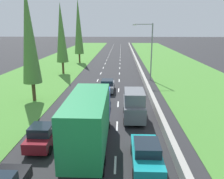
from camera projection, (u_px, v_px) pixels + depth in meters
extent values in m
plane|color=#28282B|center=(113.00, 62.00, 58.34)|extent=(300.00, 300.00, 0.00)
cube|color=#478433|center=(63.00, 61.00, 58.82)|extent=(14.00, 140.00, 0.04)
cube|color=#478433|center=(171.00, 62.00, 57.79)|extent=(14.00, 140.00, 0.04)
cube|color=#9E9B93|center=(136.00, 60.00, 58.01)|extent=(0.44, 120.00, 0.85)
cube|color=white|center=(61.00, 163.00, 14.98)|extent=(0.14, 2.00, 0.01)
cube|color=white|center=(78.00, 125.00, 20.77)|extent=(0.14, 2.00, 0.01)
cube|color=white|center=(87.00, 104.00, 26.56)|extent=(0.14, 2.00, 0.01)
cube|color=white|center=(93.00, 90.00, 32.35)|extent=(0.14, 2.00, 0.01)
cube|color=white|center=(98.00, 80.00, 38.14)|extent=(0.14, 2.00, 0.01)
cube|color=white|center=(101.00, 73.00, 43.93)|extent=(0.14, 2.00, 0.01)
cube|color=white|center=(103.00, 68.00, 49.72)|extent=(0.14, 2.00, 0.01)
cube|color=white|center=(105.00, 64.00, 55.51)|extent=(0.14, 2.00, 0.01)
cube|color=white|center=(107.00, 60.00, 61.30)|extent=(0.14, 2.00, 0.01)
cube|color=white|center=(108.00, 57.00, 67.09)|extent=(0.14, 2.00, 0.01)
cube|color=white|center=(109.00, 55.00, 72.88)|extent=(0.14, 2.00, 0.01)
cube|color=white|center=(110.00, 53.00, 78.67)|extent=(0.14, 2.00, 0.01)
cube|color=white|center=(111.00, 51.00, 84.46)|extent=(0.14, 2.00, 0.01)
cube|color=white|center=(112.00, 49.00, 90.25)|extent=(0.14, 2.00, 0.01)
cube|color=white|center=(112.00, 48.00, 96.04)|extent=(0.14, 2.00, 0.01)
cube|color=white|center=(113.00, 47.00, 101.83)|extent=(0.14, 2.00, 0.01)
cube|color=white|center=(113.00, 46.00, 107.62)|extent=(0.14, 2.00, 0.01)
cube|color=white|center=(114.00, 45.00, 113.41)|extent=(0.14, 2.00, 0.01)
cube|color=white|center=(115.00, 165.00, 14.85)|extent=(0.14, 2.00, 0.01)
cube|color=white|center=(117.00, 126.00, 20.64)|extent=(0.14, 2.00, 0.01)
cube|color=white|center=(118.00, 104.00, 26.43)|extent=(0.14, 2.00, 0.01)
cube|color=white|center=(119.00, 90.00, 32.22)|extent=(0.14, 2.00, 0.01)
cube|color=white|center=(119.00, 81.00, 38.01)|extent=(0.14, 2.00, 0.01)
cube|color=white|center=(119.00, 73.00, 43.80)|extent=(0.14, 2.00, 0.01)
cube|color=white|center=(120.00, 68.00, 49.59)|extent=(0.14, 2.00, 0.01)
cube|color=white|center=(120.00, 64.00, 55.38)|extent=(0.14, 2.00, 0.01)
cube|color=white|center=(120.00, 60.00, 61.17)|extent=(0.14, 2.00, 0.01)
cube|color=white|center=(120.00, 57.00, 66.96)|extent=(0.14, 2.00, 0.01)
cube|color=white|center=(120.00, 55.00, 72.75)|extent=(0.14, 2.00, 0.01)
cube|color=white|center=(120.00, 53.00, 78.54)|extent=(0.14, 2.00, 0.01)
cube|color=white|center=(121.00, 51.00, 84.33)|extent=(0.14, 2.00, 0.01)
cube|color=white|center=(121.00, 49.00, 90.12)|extent=(0.14, 2.00, 0.01)
cube|color=white|center=(121.00, 48.00, 95.91)|extent=(0.14, 2.00, 0.01)
cube|color=white|center=(121.00, 47.00, 101.70)|extent=(0.14, 2.00, 0.01)
cube|color=white|center=(121.00, 46.00, 107.49)|extent=(0.14, 2.00, 0.01)
cube|color=white|center=(121.00, 45.00, 113.28)|extent=(0.14, 2.00, 0.01)
cube|color=black|center=(91.00, 140.00, 16.77)|extent=(2.20, 9.40, 0.56)
cube|color=#1E47B7|center=(96.00, 104.00, 19.85)|extent=(2.40, 2.20, 2.50)
cube|color=#1E7F47|center=(88.00, 121.00, 15.21)|extent=(2.44, 7.20, 3.30)
cylinder|color=black|center=(83.00, 125.00, 20.07)|extent=(0.22, 0.64, 0.64)
cylinder|color=black|center=(109.00, 125.00, 19.99)|extent=(0.22, 0.64, 0.64)
cylinder|color=black|center=(69.00, 160.00, 14.78)|extent=(0.22, 0.64, 0.64)
cylinder|color=black|center=(104.00, 161.00, 14.70)|extent=(0.22, 0.64, 0.64)
cylinder|color=black|center=(65.00, 170.00, 13.74)|extent=(0.22, 0.64, 0.64)
cylinder|color=black|center=(103.00, 171.00, 13.66)|extent=(0.22, 0.64, 0.64)
cube|color=teal|center=(100.00, 99.00, 25.88)|extent=(1.68, 3.90, 0.76)
cube|color=#19232D|center=(100.00, 94.00, 25.41)|extent=(1.52, 1.60, 0.64)
cylinder|color=black|center=(95.00, 99.00, 27.18)|extent=(0.22, 0.64, 0.64)
cylinder|color=black|center=(108.00, 99.00, 27.12)|extent=(0.22, 0.64, 0.64)
cylinder|color=black|center=(92.00, 106.00, 24.85)|extent=(0.22, 0.64, 0.64)
cylinder|color=black|center=(107.00, 106.00, 24.79)|extent=(0.22, 0.64, 0.64)
cube|color=teal|center=(146.00, 156.00, 14.62)|extent=(1.76, 4.50, 0.72)
cube|color=#19232D|center=(147.00, 147.00, 14.31)|extent=(1.56, 1.90, 0.60)
cylinder|color=black|center=(132.00, 149.00, 16.09)|extent=(0.22, 0.64, 0.64)
cylinder|color=black|center=(156.00, 150.00, 16.03)|extent=(0.22, 0.64, 0.64)
cylinder|color=black|center=(134.00, 174.00, 13.40)|extent=(0.22, 0.64, 0.64)
cylinder|color=black|center=(163.00, 174.00, 13.34)|extent=(0.22, 0.64, 0.64)
cube|color=maroon|center=(43.00, 137.00, 17.06)|extent=(1.68, 3.90, 0.76)
cube|color=#19232D|center=(41.00, 130.00, 16.59)|extent=(1.52, 1.60, 0.64)
cylinder|color=black|center=(39.00, 134.00, 18.36)|extent=(0.22, 0.64, 0.64)
cylinder|color=black|center=(58.00, 134.00, 18.30)|extent=(0.22, 0.64, 0.64)
cylinder|color=black|center=(27.00, 150.00, 16.03)|extent=(0.22, 0.64, 0.64)
cylinder|color=black|center=(49.00, 150.00, 15.97)|extent=(0.22, 0.64, 0.64)
cube|color=slate|center=(107.00, 87.00, 31.51)|extent=(1.76, 4.50, 0.72)
cube|color=#19232D|center=(107.00, 82.00, 31.19)|extent=(1.56, 1.90, 0.60)
cylinder|color=black|center=(102.00, 86.00, 32.98)|extent=(0.22, 0.64, 0.64)
cylinder|color=black|center=(114.00, 87.00, 32.91)|extent=(0.22, 0.64, 0.64)
cylinder|color=black|center=(101.00, 92.00, 30.28)|extent=(0.22, 0.64, 0.64)
cylinder|color=black|center=(113.00, 92.00, 30.22)|extent=(0.22, 0.64, 0.64)
cube|color=slate|center=(134.00, 108.00, 22.07)|extent=(1.90, 4.90, 1.40)
cube|color=slate|center=(134.00, 97.00, 21.46)|extent=(1.80, 3.10, 1.10)
cylinder|color=black|center=(124.00, 110.00, 23.75)|extent=(0.22, 0.64, 0.64)
cylinder|color=black|center=(142.00, 110.00, 23.68)|extent=(0.22, 0.64, 0.64)
cylinder|color=black|center=(125.00, 121.00, 20.82)|extent=(0.22, 0.64, 0.64)
cylinder|color=black|center=(144.00, 122.00, 20.75)|extent=(0.22, 0.64, 0.64)
cylinder|color=#4C3823|center=(34.00, 92.00, 27.44)|extent=(0.40, 0.40, 2.20)
cone|color=#4C7F38|center=(29.00, 35.00, 25.76)|extent=(2.12, 2.12, 10.79)
cylinder|color=#4C3823|center=(63.00, 68.00, 43.39)|extent=(0.40, 0.40, 2.20)
cone|color=#4C7F38|center=(61.00, 33.00, 41.74)|extent=(2.12, 2.12, 10.46)
cylinder|color=#4C3823|center=(80.00, 58.00, 56.57)|extent=(0.41, 0.41, 2.20)
cone|color=#4C7F38|center=(78.00, 27.00, 54.65)|extent=(2.17, 2.17, 12.62)
cylinder|color=gray|center=(152.00, 53.00, 37.16)|extent=(0.20, 0.20, 9.00)
cylinder|color=gray|center=(144.00, 24.00, 36.08)|extent=(2.80, 0.12, 0.12)
cube|color=silver|center=(135.00, 25.00, 36.16)|extent=(0.60, 0.28, 0.20)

